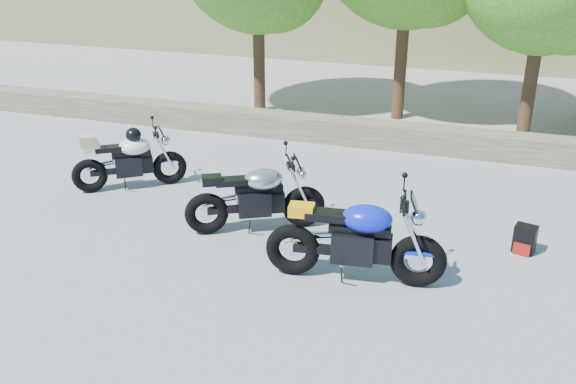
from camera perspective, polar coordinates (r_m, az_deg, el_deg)
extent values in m
plane|color=gray|center=(8.82, -3.24, -6.80)|extent=(90.00, 90.00, 0.00)
cube|color=brown|center=(13.56, 5.00, 5.43)|extent=(22.00, 0.55, 0.50)
cylinder|color=#382314|center=(15.51, -2.61, 12.64)|extent=(0.28, 0.28, 3.02)
cylinder|color=#382314|center=(15.07, 10.09, 12.64)|extent=(0.28, 0.28, 3.36)
cylinder|color=#382314|center=(14.42, 20.88, 10.08)|extent=(0.28, 0.28, 2.91)
torus|color=black|center=(9.81, 1.42, -1.29)|extent=(0.66, 0.45, 0.66)
torus|color=black|center=(9.66, -7.25, -1.91)|extent=(0.66, 0.45, 0.66)
cylinder|color=silver|center=(9.81, 1.42, -1.29)|extent=(0.22, 0.14, 0.23)
cylinder|color=silver|center=(9.66, -7.25, -1.91)|extent=(0.22, 0.14, 0.23)
cube|color=black|center=(9.65, -3.02, -0.95)|extent=(0.58, 0.50, 0.37)
cube|color=black|center=(9.57, -2.62, 0.31)|extent=(0.71, 0.48, 0.10)
ellipsoid|color=#B3B3B8|center=(9.52, -2.20, 1.14)|extent=(0.71, 0.63, 0.31)
cube|color=black|center=(9.48, -4.92, 0.96)|extent=(0.56, 0.44, 0.09)
cube|color=black|center=(9.44, -6.79, 1.06)|extent=(0.35, 0.32, 0.13)
cylinder|color=black|center=(9.49, 0.24, 2.62)|extent=(0.34, 0.62, 0.03)
sphere|color=silver|center=(9.58, 1.21, 1.70)|extent=(0.19, 0.19, 0.19)
torus|color=black|center=(11.57, -10.47, 2.15)|extent=(0.59, 0.47, 0.61)
torus|color=black|center=(11.53, -17.21, 1.39)|extent=(0.59, 0.47, 0.61)
cylinder|color=silver|center=(11.57, -10.47, 2.15)|extent=(0.19, 0.15, 0.21)
cylinder|color=silver|center=(11.53, -17.21, 1.39)|extent=(0.19, 0.15, 0.21)
cube|color=black|center=(11.49, -13.99, 2.29)|extent=(0.54, 0.49, 0.34)
cube|color=black|center=(11.42, -13.76, 3.30)|extent=(0.63, 0.50, 0.09)
ellipsoid|color=white|center=(11.38, -13.49, 3.97)|extent=(0.66, 0.61, 0.29)
cube|color=black|center=(11.37, -15.58, 3.73)|extent=(0.51, 0.44, 0.09)
cube|color=white|center=(11.36, -17.03, 3.75)|extent=(0.33, 0.31, 0.12)
cylinder|color=black|center=(11.33, -11.68, 5.22)|extent=(0.38, 0.53, 0.03)
sphere|color=silver|center=(11.39, -10.85, 4.53)|extent=(0.17, 0.17, 0.17)
ellipsoid|color=black|center=(11.31, -13.59, 4.96)|extent=(0.38, 0.38, 0.25)
cube|color=tan|center=(11.32, -17.30, 4.35)|extent=(0.37, 0.36, 0.19)
torus|color=black|center=(8.42, 11.49, -6.03)|extent=(0.74, 0.27, 0.73)
torus|color=black|center=(8.52, 0.42, -5.14)|extent=(0.74, 0.27, 0.73)
cylinder|color=silver|center=(8.42, 11.49, -6.03)|extent=(0.25, 0.08, 0.25)
cylinder|color=silver|center=(8.52, 0.42, -5.14)|extent=(0.25, 0.08, 0.25)
cube|color=black|center=(8.36, 5.80, -4.78)|extent=(0.58, 0.40, 0.41)
cube|color=black|center=(8.24, 6.42, -3.30)|extent=(0.81, 0.28, 0.11)
ellipsoid|color=#0D1DC9|center=(8.17, 7.03, -2.35)|extent=(0.70, 0.52, 0.35)
cube|color=black|center=(8.21, 3.55, -2.07)|extent=(0.59, 0.32, 0.10)
cube|color=#FBAF0D|center=(8.23, 1.21, -1.60)|extent=(0.34, 0.26, 0.15)
cylinder|color=black|center=(8.05, 10.34, -0.92)|extent=(0.13, 0.75, 0.04)
sphere|color=silver|center=(8.13, 11.52, -2.25)|extent=(0.20, 0.20, 0.20)
cube|color=black|center=(9.73, 20.30, -3.92)|extent=(0.34, 0.28, 0.41)
cube|color=#A2180D|center=(9.66, 20.04, -4.82)|extent=(0.24, 0.10, 0.17)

